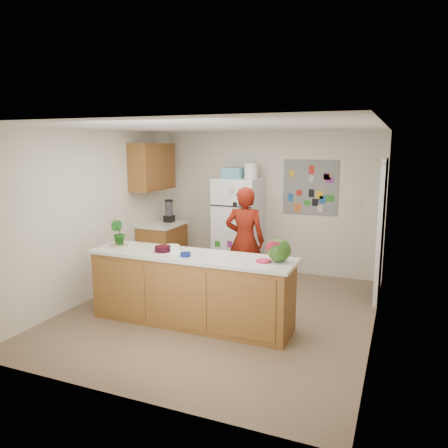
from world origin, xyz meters
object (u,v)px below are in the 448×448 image
at_px(person, 245,241).
at_px(refrigerator, 238,226).
at_px(watermelon, 279,250).
at_px(cherry_bowl, 163,249).

bearing_deg(person, refrigerator, -73.07).
bearing_deg(watermelon, refrigerator, 120.60).
height_order(refrigerator, cherry_bowl, refrigerator).
distance_m(watermelon, cherry_bowl, 1.54).
bearing_deg(refrigerator, watermelon, -59.40).
xyz_separation_m(person, cherry_bowl, (-0.63, -1.38, 0.12)).
xyz_separation_m(watermelon, cherry_bowl, (-1.53, -0.04, -0.11)).
xyz_separation_m(refrigerator, watermelon, (1.39, -2.35, 0.22)).
relative_size(refrigerator, watermelon, 6.16).
relative_size(refrigerator, cherry_bowl, 8.22).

